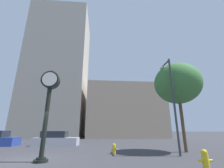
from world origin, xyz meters
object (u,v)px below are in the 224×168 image
street_clock (48,99)px  car_silver (56,139)px  street_lamp_right (170,89)px  bare_tree (177,84)px  fire_hydrant_near (114,149)px  fire_hydrant_far (205,159)px

street_clock → car_silver: 8.69m
street_lamp_right → bare_tree: bearing=43.0°
street_clock → bare_tree: bare_tree is taller
car_silver → fire_hydrant_near: bearing=-44.3°
fire_hydrant_near → car_silver: bearing=132.6°
bare_tree → fire_hydrant_near: bearing=-176.0°
car_silver → street_clock: bearing=-76.6°
fire_hydrant_far → street_clock: bearing=164.7°
car_silver → bare_tree: 12.85m
fire_hydrant_far → street_lamp_right: size_ratio=0.12×
car_silver → fire_hydrant_far: car_silver is taller
street_lamp_right → car_silver: bearing=144.4°
car_silver → bare_tree: (10.67, -5.51, 4.58)m
car_silver → fire_hydrant_near: (5.41, -5.88, -0.25)m
street_clock → fire_hydrant_near: (3.93, 2.27, -2.90)m
fire_hydrant_far → street_lamp_right: 5.26m
car_silver → bare_tree: bare_tree is taller
car_silver → street_lamp_right: street_lamp_right is taller
street_lamp_right → bare_tree: 1.96m
fire_hydrant_far → street_lamp_right: bearing=81.0°
street_clock → fire_hydrant_near: size_ratio=7.53×
fire_hydrant_near → fire_hydrant_far: size_ratio=0.85×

